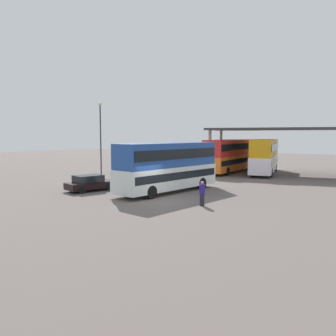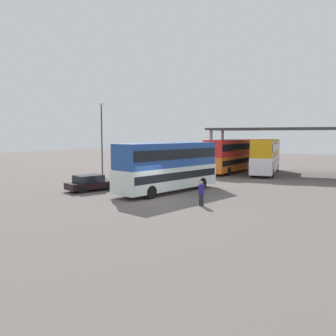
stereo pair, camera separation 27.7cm
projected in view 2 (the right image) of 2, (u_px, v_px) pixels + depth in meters
ground_plane at (159, 201)px, 24.95m from camera, size 140.00×140.00×0.00m
double_decker_main at (168, 165)px, 28.49m from camera, size 4.89×10.39×4.06m
parked_hatchback at (90, 183)px, 29.25m from camera, size 3.10×4.39×1.35m
double_decker_near_canopy at (232, 154)px, 43.65m from camera, size 3.31×11.66×4.12m
double_decker_mid_row at (266, 155)px, 42.04m from camera, size 3.74×11.38×4.18m
depot_canopy at (309, 130)px, 39.43m from camera, size 23.31×9.04×5.53m
lamppost_tall at (102, 130)px, 41.15m from camera, size 0.44×0.44×8.58m
pedestrian_waiting at (201, 193)px, 23.07m from camera, size 0.38×0.38×1.66m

